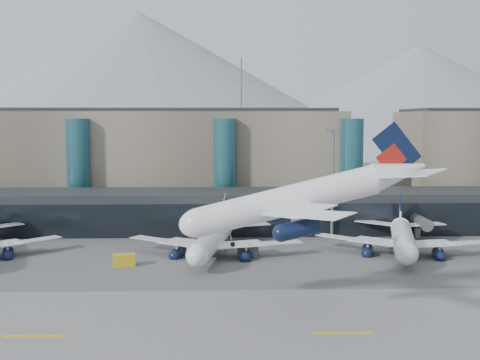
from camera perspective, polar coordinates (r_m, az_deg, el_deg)
name	(u,v)px	position (r m, az deg, el deg)	size (l,w,h in m)	color
ground	(195,300)	(95.00, -4.29, -11.29)	(900.00, 900.00, 0.00)	#515154
runway_strip	(190,335)	(80.79, -4.78, -14.40)	(400.00, 40.00, 0.04)	slate
runway_markings	(190,334)	(80.78, -4.78, -14.38)	(128.00, 1.00, 0.02)	gold
concourse	(205,211)	(150.26, -3.32, -2.97)	(170.00, 27.00, 10.00)	black
terminal_main	(125,161)	(183.48, -10.88, 1.82)	(130.00, 30.00, 31.00)	gray
teal_towers	(152,170)	(166.42, -8.34, 0.97)	(116.40, 19.40, 46.00)	#255D69
mountain_ridge	(237,96)	(471.19, -0.28, 7.99)	(910.00, 400.00, 110.00)	gray
lightmast_mid	(333,177)	(141.71, 8.77, 0.29)	(3.00, 1.20, 25.60)	slate
hero_jet	(311,189)	(87.09, 6.75, -0.87)	(36.72, 38.10, 12.26)	white
jet_parked_mid	(215,231)	(125.42, -2.39, -4.86)	(37.83, 38.25, 12.36)	white
jet_parked_right	(403,230)	(130.96, 15.16, -4.62)	(37.00, 38.25, 12.28)	white
veh_c	(248,252)	(122.76, 0.75, -6.80)	(3.97, 2.10, 2.21)	#515156
veh_d	(390,244)	(135.77, 14.05, -5.88)	(2.78, 1.49, 1.59)	silver
veh_h	(124,260)	(117.49, -10.94, -7.46)	(4.12, 2.17, 2.28)	gold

